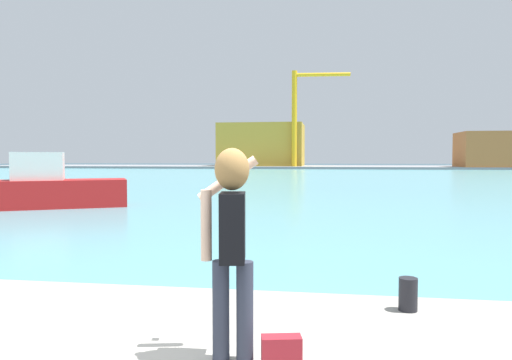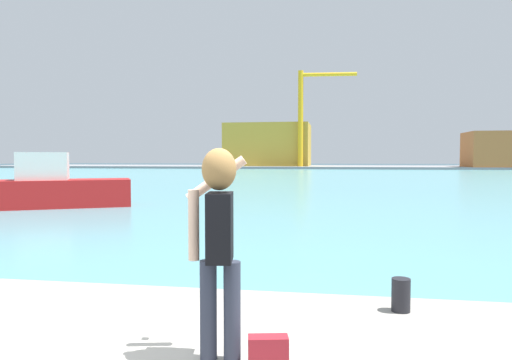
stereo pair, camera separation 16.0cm
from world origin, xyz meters
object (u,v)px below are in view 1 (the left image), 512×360
object	(u,v)px
boat_moored	(53,188)
warehouse_left	(262,145)
person_photographer	(231,231)
harbor_bollard	(408,294)
warehouse_right	(493,149)
port_crane	(300,109)
handbag	(281,351)

from	to	relation	value
boat_moored	warehouse_left	distance (m)	78.58
person_photographer	harbor_bollard	world-z (taller)	person_photographer
warehouse_right	port_crane	xyz separation A→B (m)	(-34.84, -0.72, 7.75)
person_photographer	port_crane	size ratio (longest dim) A/B	0.10
harbor_bollard	warehouse_right	bearing A→B (deg)	71.16
boat_moored	warehouse_left	xyz separation A→B (m)	(-1.58, 78.47, 3.90)
handbag	boat_moored	size ratio (longest dim) A/B	0.05
harbor_bollard	boat_moored	world-z (taller)	boat_moored
person_photographer	warehouse_right	xyz separation A→B (m)	(30.71, 86.66, 2.04)
handbag	warehouse_left	world-z (taller)	warehouse_left
warehouse_right	port_crane	world-z (taller)	port_crane
warehouse_left	port_crane	world-z (taller)	port_crane
person_photographer	warehouse_left	xyz separation A→B (m)	(-12.44, 93.30, 3.19)
handbag	port_crane	distance (m)	86.77
person_photographer	warehouse_right	bearing A→B (deg)	-28.00
warehouse_right	port_crane	bearing A→B (deg)	-178.81
port_crane	boat_moored	bearing A→B (deg)	-95.40
boat_moored	port_crane	xyz separation A→B (m)	(6.73, 71.11, 10.50)
port_crane	harbor_bollard	bearing A→B (deg)	-86.08
handbag	boat_moored	distance (m)	18.67
person_photographer	port_crane	distance (m)	86.59
boat_moored	port_crane	bearing A→B (deg)	56.99
person_photographer	handbag	distance (m)	1.03
harbor_bollard	port_crane	xyz separation A→B (m)	(-5.78, 84.44, 10.67)
person_photographer	boat_moored	distance (m)	18.39
handbag	port_crane	world-z (taller)	port_crane
harbor_bollard	warehouse_left	size ratio (longest dim) A/B	0.02
person_photographer	harbor_bollard	bearing A→B (deg)	-56.28
warehouse_left	port_crane	size ratio (longest dim) A/B	0.94
person_photographer	warehouse_right	size ratio (longest dim) A/B	0.15
person_photographer	warehouse_left	distance (m)	94.18
handbag	warehouse_right	xyz separation A→B (m)	(30.29, 86.71, 2.99)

